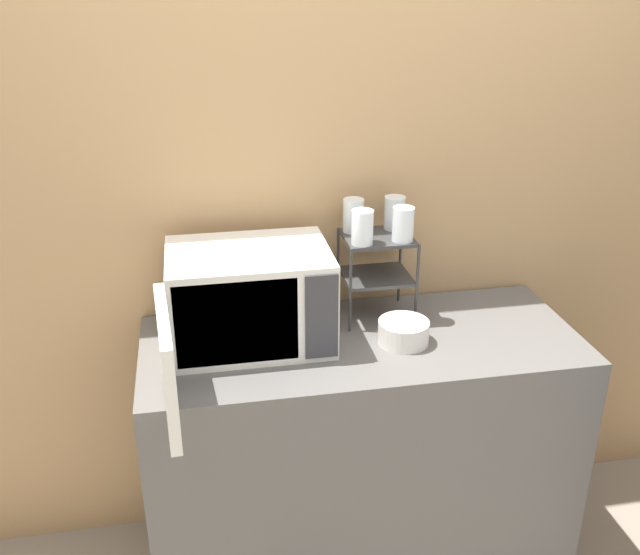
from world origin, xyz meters
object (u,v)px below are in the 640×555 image
(dish_rack, at_px, (377,259))
(glass_back_right, at_px, (395,213))
(glass_front_right, at_px, (403,224))
(glass_back_left, at_px, (353,215))
(microwave, at_px, (246,300))
(bowl, at_px, (403,332))
(glass_front_left, at_px, (362,227))

(dish_rack, distance_m, glass_back_right, 0.17)
(glass_front_right, xyz_separation_m, glass_back_left, (-0.14, 0.12, 0.00))
(glass_front_right, bearing_deg, microwave, -172.58)
(dish_rack, bearing_deg, glass_front_right, -38.87)
(bowl, bearing_deg, glass_front_left, 125.97)
(glass_front_left, height_order, glass_back_left, same)
(glass_front_right, height_order, glass_back_left, same)
(microwave, bearing_deg, bowl, -9.71)
(dish_rack, relative_size, bowl, 1.79)
(microwave, height_order, dish_rack, microwave)
(glass_front_right, xyz_separation_m, bowl, (-0.03, -0.15, -0.32))
(glass_front_right, bearing_deg, glass_back_left, 140.39)
(microwave, relative_size, glass_front_right, 6.75)
(dish_rack, height_order, glass_back_left, glass_back_left)
(glass_front_right, relative_size, bowl, 0.69)
(glass_front_left, xyz_separation_m, bowl, (0.11, -0.15, -0.32))
(glass_back_right, xyz_separation_m, glass_back_left, (-0.14, -0.00, 0.00))
(glass_back_right, height_order, glass_front_right, same)
(glass_back_right, height_order, glass_back_left, same)
(glass_front_right, bearing_deg, dish_rack, 141.13)
(glass_front_left, relative_size, glass_back_right, 1.00)
(glass_front_left, distance_m, glass_front_right, 0.14)
(dish_rack, xyz_separation_m, glass_back_left, (-0.07, 0.06, 0.14))
(dish_rack, xyz_separation_m, glass_front_right, (0.07, -0.06, 0.14))
(dish_rack, xyz_separation_m, bowl, (0.04, -0.21, -0.18))
(glass_back_right, bearing_deg, glass_front_right, -92.28)
(glass_back_right, bearing_deg, glass_front_left, -139.70)
(microwave, relative_size, bowl, 4.63)
(glass_front_right, height_order, bowl, glass_front_right)
(dish_rack, xyz_separation_m, glass_front_left, (-0.07, -0.06, 0.14))
(bowl, bearing_deg, glass_back_right, 82.72)
(glass_front_left, distance_m, bowl, 0.37)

